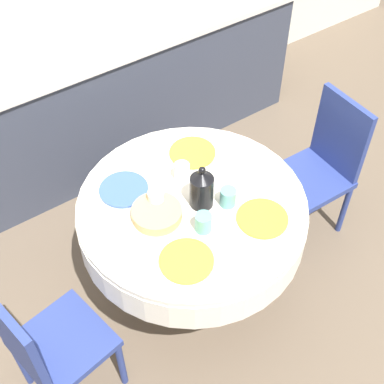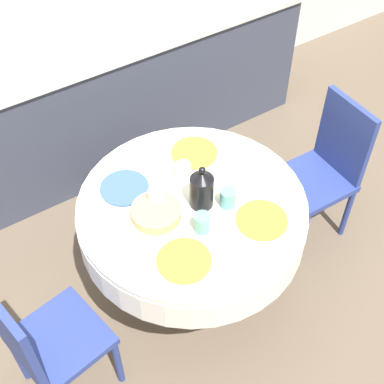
# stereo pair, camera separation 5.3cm
# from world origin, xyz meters

# --- Properties ---
(ground_plane) EXTENTS (12.00, 12.00, 0.00)m
(ground_plane) POSITION_xyz_m (0.00, 0.00, 0.00)
(ground_plane) COLOR brown
(kitchen_counter) EXTENTS (3.24, 0.64, 0.95)m
(kitchen_counter) POSITION_xyz_m (0.00, 1.34, 0.48)
(kitchen_counter) COLOR #383D4C
(kitchen_counter) RESTS_ON ground_plane
(dining_table) EXTENTS (1.18, 1.18, 0.74)m
(dining_table) POSITION_xyz_m (0.00, 0.00, 0.61)
(dining_table) COLOR tan
(dining_table) RESTS_ON ground_plane
(chair_left) EXTENTS (0.41, 0.41, 0.94)m
(chair_left) POSITION_xyz_m (0.93, -0.03, 0.52)
(chair_left) COLOR navy
(chair_left) RESTS_ON ground_plane
(chair_right) EXTENTS (0.46, 0.46, 0.94)m
(chair_right) POSITION_xyz_m (-0.92, -0.16, 0.52)
(chair_right) COLOR navy
(chair_right) RESTS_ON ground_plane
(plate_near_left) EXTENTS (0.25, 0.25, 0.01)m
(plate_near_left) POSITION_xyz_m (-0.23, -0.28, 0.74)
(plate_near_left) COLOR yellow
(plate_near_left) RESTS_ON dining_table
(cup_near_left) EXTENTS (0.08, 0.08, 0.10)m
(cup_near_left) POSITION_xyz_m (-0.05, -0.17, 0.79)
(cup_near_left) COLOR #5BA39E
(cup_near_left) RESTS_ON dining_table
(plate_near_right) EXTENTS (0.25, 0.25, 0.01)m
(plate_near_right) POSITION_xyz_m (0.22, -0.29, 0.74)
(plate_near_right) COLOR yellow
(plate_near_right) RESTS_ON dining_table
(cup_near_right) EXTENTS (0.08, 0.08, 0.10)m
(cup_near_right) POSITION_xyz_m (0.14, -0.11, 0.79)
(cup_near_right) COLOR #5BA39E
(cup_near_right) RESTS_ON dining_table
(plate_far_left) EXTENTS (0.25, 0.25, 0.01)m
(plate_far_left) POSITION_xyz_m (-0.24, 0.27, 0.74)
(plate_far_left) COLOR #3856AD
(plate_far_left) RESTS_ON dining_table
(cup_far_left) EXTENTS (0.08, 0.08, 0.10)m
(cup_far_left) POSITION_xyz_m (-0.16, 0.08, 0.79)
(cup_far_left) COLOR white
(cup_far_left) RESTS_ON dining_table
(plate_far_right) EXTENTS (0.25, 0.25, 0.01)m
(plate_far_right) POSITION_xyz_m (0.21, 0.29, 0.74)
(plate_far_right) COLOR yellow
(plate_far_right) RESTS_ON dining_table
(cup_far_right) EXTENTS (0.08, 0.08, 0.10)m
(cup_far_right) POSITION_xyz_m (0.05, 0.17, 0.79)
(cup_far_right) COLOR white
(cup_far_right) RESTS_ON dining_table
(coffee_carafe) EXTENTS (0.12, 0.12, 0.25)m
(coffee_carafe) POSITION_xyz_m (0.04, -0.03, 0.85)
(coffee_carafe) COLOR black
(coffee_carafe) RESTS_ON dining_table
(bread_basket) EXTENTS (0.25, 0.25, 0.05)m
(bread_basket) POSITION_xyz_m (-0.19, 0.02, 0.76)
(bread_basket) COLOR tan
(bread_basket) RESTS_ON dining_table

